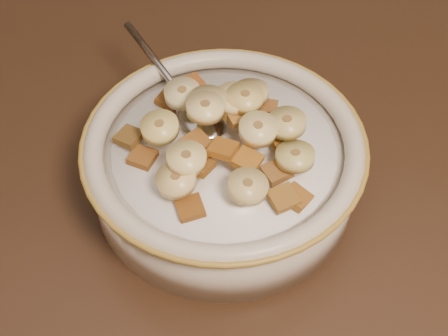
{
  "coord_description": "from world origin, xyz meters",
  "views": [
    {
      "loc": [
        -0.02,
        -0.4,
        1.19
      ],
      "look_at": [
        -0.02,
        -0.06,
        0.78
      ],
      "focal_mm": 50.0,
      "sensor_mm": 36.0,
      "label": 1
    }
  ],
  "objects_px": {
    "chair": "(295,45)",
    "cereal_bowl": "(224,170)",
    "spoon": "(201,120)",
    "table": "(239,154)"
  },
  "relations": [
    {
      "from": "chair",
      "to": "cereal_bowl",
      "type": "distance_m",
      "value": 0.7
    },
    {
      "from": "chair",
      "to": "table",
      "type": "bearing_deg",
      "value": -112.48
    },
    {
      "from": "cereal_bowl",
      "to": "spoon",
      "type": "distance_m",
      "value": 0.05
    },
    {
      "from": "chair",
      "to": "spoon",
      "type": "relative_size",
      "value": 16.09
    },
    {
      "from": "table",
      "to": "cereal_bowl",
      "type": "distance_m",
      "value": 0.08
    },
    {
      "from": "chair",
      "to": "spoon",
      "type": "distance_m",
      "value": 0.69
    },
    {
      "from": "chair",
      "to": "cereal_bowl",
      "type": "height_order",
      "value": "chair"
    },
    {
      "from": "chair",
      "to": "cereal_bowl",
      "type": "xyz_separation_m",
      "value": [
        -0.14,
        -0.59,
        0.34
      ]
    },
    {
      "from": "spoon",
      "to": "cereal_bowl",
      "type": "bearing_deg",
      "value": 90.0
    },
    {
      "from": "chair",
      "to": "spoon",
      "type": "xyz_separation_m",
      "value": [
        -0.16,
        -0.56,
        0.37
      ]
    }
  ]
}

